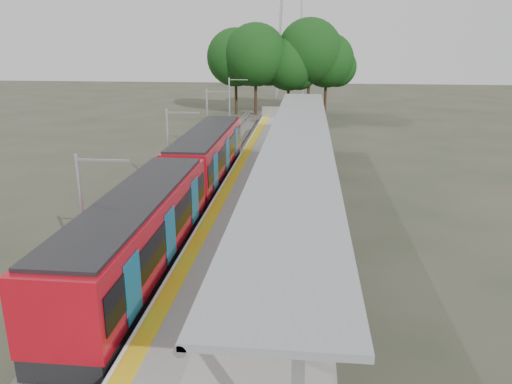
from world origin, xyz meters
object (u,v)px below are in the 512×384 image
Objects in this scene: train at (181,184)px; bench_near at (287,247)px; info_pillar_far at (286,151)px; info_pillar_near at (273,290)px; bench_far at (315,164)px; bench_mid at (309,187)px; litter_bin at (280,222)px.

train reaches higher than bench_near.
info_pillar_near is at bearing -71.72° from info_pillar_far.
bench_near is at bearing -70.37° from info_pillar_far.
bench_near reaches higher than bench_far.
bench_near reaches higher than bench_mid.
bench_mid is at bearing 104.58° from bench_near.
bench_far is 17.63m from info_pillar_near.
bench_near is 0.97× the size of info_pillar_near.
info_pillar_near is at bearing -61.72° from train.
info_pillar_near is (-0.29, -3.86, 0.17)m from bench_near.
train is 10.11m from bench_far.
litter_bin is at bearing -100.46° from bench_far.
bench_far is (7.11, 7.17, -0.52)m from train.
train is 16.57× the size of bench_near.
litter_bin is (-1.31, -5.43, -0.08)m from bench_mid.
train is 15.06× the size of info_pillar_far.
bench_mid is 0.93× the size of info_pillar_near.
bench_far is at bearing 96.35° from bench_mid.
info_pillar_near is (5.59, -10.40, -0.31)m from train.
info_pillar_far reaches higher than bench_far.
info_pillar_far is 13.24m from litter_bin.
bench_mid is (0.85, 8.40, -0.02)m from bench_near.
litter_bin is (-1.69, -10.74, -0.06)m from bench_far.
bench_near is 0.91× the size of info_pillar_far.
bench_near is at bearing -48.04° from train.
info_pillar_near reaches higher than bench_far.
litter_bin is at bearing 119.17° from bench_near.
info_pillar_near is at bearing -88.54° from litter_bin.
info_pillar_far reaches higher than litter_bin.
bench_far is 3.22m from info_pillar_far.
train reaches higher than bench_mid.
bench_mid is at bearing 15.40° from train.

